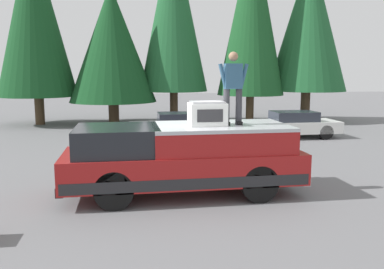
% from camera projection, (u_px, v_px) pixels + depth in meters
% --- Properties ---
extents(ground_plane, '(90.00, 90.00, 0.00)m').
position_uv_depth(ground_plane, '(179.00, 191.00, 10.02)').
color(ground_plane, slate).
extents(pickup_truck, '(2.01, 5.54, 1.65)m').
position_uv_depth(pickup_truck, '(183.00, 158.00, 9.62)').
color(pickup_truck, maroon).
rests_on(pickup_truck, ground).
extents(compressor_unit, '(0.65, 0.84, 0.56)m').
position_uv_depth(compressor_unit, '(207.00, 114.00, 9.44)').
color(compressor_unit, silver).
rests_on(compressor_unit, pickup_truck).
extents(person_on_truck_bed, '(0.29, 0.72, 1.69)m').
position_uv_depth(person_on_truck_bed, '(233.00, 86.00, 9.50)').
color(person_on_truck_bed, '#333338').
rests_on(person_on_truck_bed, pickup_truck).
extents(parked_car_white, '(1.64, 4.10, 1.16)m').
position_uv_depth(parked_car_white, '(292.00, 125.00, 17.99)').
color(parked_car_white, white).
rests_on(parked_car_white, ground).
extents(parked_car_grey, '(1.64, 4.10, 1.16)m').
position_uv_depth(parked_car_grey, '(179.00, 126.00, 17.40)').
color(parked_car_grey, gray).
rests_on(parked_car_grey, ground).
extents(conifer_far_left, '(4.48, 4.48, 9.63)m').
position_uv_depth(conifer_far_left, '(309.00, 22.00, 23.30)').
color(conifer_far_left, '#4C3826').
rests_on(conifer_far_left, ground).
extents(conifer_left, '(3.73, 3.73, 10.83)m').
position_uv_depth(conifer_left, '(252.00, 11.00, 22.53)').
color(conifer_left, '#4C3826').
rests_on(conifer_left, ground).
extents(conifer_center_left, '(3.86, 3.86, 10.97)m').
position_uv_depth(conifer_center_left, '(173.00, 9.00, 22.92)').
color(conifer_center_left, '#4C3826').
rests_on(conifer_center_left, ground).
extents(conifer_center_right, '(4.75, 4.75, 7.51)m').
position_uv_depth(conifer_center_right, '(112.00, 44.00, 22.16)').
color(conifer_center_right, '#4C3826').
rests_on(conifer_center_right, ground).
extents(conifer_right, '(4.20, 4.20, 10.33)m').
position_uv_depth(conifer_right, '(34.00, 14.00, 21.69)').
color(conifer_right, '#4C3826').
rests_on(conifer_right, ground).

